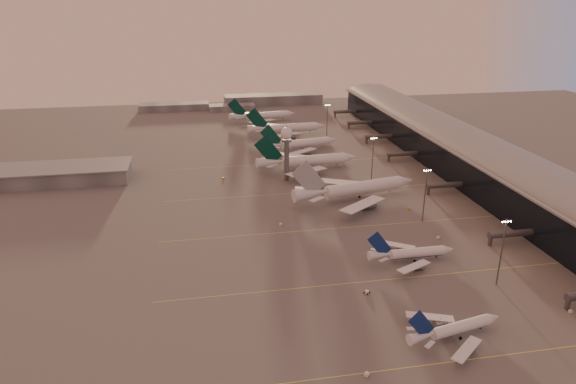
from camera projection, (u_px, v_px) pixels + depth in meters
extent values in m
plane|color=#565454|center=(336.00, 301.00, 169.65)|extent=(700.00, 700.00, 0.00)
cube|color=#F2E655|center=(474.00, 359.00, 142.51)|extent=(180.00, 0.25, 0.02)
cube|color=#F2E655|center=(409.00, 277.00, 183.85)|extent=(180.00, 0.25, 0.02)
cube|color=#F2E655|center=(369.00, 226.00, 225.20)|extent=(180.00, 0.25, 0.02)
cube|color=#F2E655|center=(341.00, 190.00, 266.54)|extent=(180.00, 0.25, 0.02)
cube|color=#F2E655|center=(318.00, 161.00, 312.47)|extent=(180.00, 0.25, 0.02)
cube|color=black|center=(472.00, 160.00, 285.56)|extent=(36.00, 360.00, 18.00)
cylinder|color=gray|center=(474.00, 144.00, 282.34)|extent=(10.08, 360.00, 10.08)
cube|color=gray|center=(474.00, 144.00, 282.27)|extent=(40.00, 362.00, 0.80)
cube|color=#525459|center=(568.00, 303.00, 164.37)|extent=(1.20, 1.20, 4.40)
cylinder|color=#525459|center=(514.00, 233.00, 207.49)|extent=(22.00, 2.80, 2.80)
cube|color=#525459|center=(490.00, 241.00, 206.63)|extent=(1.20, 1.20, 4.40)
cylinder|color=#525459|center=(447.00, 185.00, 260.77)|extent=(22.00, 2.80, 2.80)
cube|color=#525459|center=(428.00, 190.00, 259.92)|extent=(1.20, 1.20, 4.40)
cylinder|color=#525459|center=(405.00, 154.00, 312.22)|extent=(22.00, 2.80, 2.80)
cube|color=#525459|center=(389.00, 158.00, 311.37)|extent=(1.20, 1.20, 4.40)
cylinder|color=#525459|center=(381.00, 136.00, 350.80)|extent=(22.00, 2.80, 2.80)
cube|color=#525459|center=(367.00, 140.00, 349.95)|extent=(1.20, 1.20, 4.40)
cylinder|color=#525459|center=(362.00, 122.00, 389.39)|extent=(22.00, 2.80, 2.80)
cube|color=#525459|center=(349.00, 126.00, 388.54)|extent=(1.20, 1.20, 4.40)
cylinder|color=#525459|center=(347.00, 112.00, 426.14)|extent=(22.00, 2.80, 2.80)
cube|color=#525459|center=(335.00, 115.00, 425.29)|extent=(1.20, 1.20, 4.40)
cube|color=slate|center=(53.00, 175.00, 276.76)|extent=(80.00, 25.00, 8.00)
cube|color=gray|center=(51.00, 168.00, 275.26)|extent=(82.00, 27.00, 0.60)
cylinder|color=#525459|center=(287.00, 161.00, 276.80)|extent=(2.60, 2.60, 22.00)
cylinder|color=#525459|center=(287.00, 140.00, 272.68)|extent=(5.20, 5.20, 1.20)
sphere|color=white|center=(287.00, 133.00, 271.29)|extent=(6.40, 6.40, 6.40)
cylinder|color=#525459|center=(287.00, 126.00, 269.96)|extent=(0.16, 0.16, 2.00)
cylinder|color=#525459|center=(501.00, 253.00, 174.88)|extent=(0.56, 0.56, 25.00)
cube|color=#525459|center=(507.00, 221.00, 170.59)|extent=(3.60, 0.25, 0.25)
sphere|color=#FFEABF|center=(503.00, 222.00, 170.48)|extent=(0.56, 0.56, 0.56)
sphere|color=#FFEABF|center=(505.00, 222.00, 170.65)|extent=(0.56, 0.56, 0.56)
sphere|color=#FFEABF|center=(508.00, 222.00, 170.82)|extent=(0.56, 0.56, 0.56)
sphere|color=#FFEABF|center=(511.00, 221.00, 170.98)|extent=(0.56, 0.56, 0.56)
cylinder|color=#525459|center=(425.00, 196.00, 224.91)|extent=(0.56, 0.56, 25.00)
cube|color=#525459|center=(427.00, 170.00, 220.62)|extent=(3.60, 0.25, 0.25)
sphere|color=#FFEABF|center=(424.00, 171.00, 220.51)|extent=(0.56, 0.56, 0.56)
sphere|color=#FFEABF|center=(426.00, 171.00, 220.68)|extent=(0.56, 0.56, 0.56)
sphere|color=#FFEABF|center=(428.00, 170.00, 220.84)|extent=(0.56, 0.56, 0.56)
sphere|color=#FFEABF|center=(431.00, 170.00, 221.01)|extent=(0.56, 0.56, 0.56)
cylinder|color=#525459|center=(373.00, 159.00, 274.60)|extent=(0.56, 0.56, 25.00)
cube|color=#525459|center=(374.00, 138.00, 270.31)|extent=(3.60, 0.25, 0.25)
sphere|color=#FFEABF|center=(371.00, 139.00, 270.20)|extent=(0.56, 0.56, 0.56)
sphere|color=#FFEABF|center=(373.00, 138.00, 270.37)|extent=(0.56, 0.56, 0.56)
sphere|color=#FFEABF|center=(375.00, 138.00, 270.54)|extent=(0.56, 0.56, 0.56)
sphere|color=#FFEABF|center=(377.00, 138.00, 270.70)|extent=(0.56, 0.56, 0.56)
cylinder|color=#525459|center=(327.00, 122.00, 356.95)|extent=(0.56, 0.56, 25.00)
cube|color=#525459|center=(328.00, 105.00, 352.66)|extent=(3.60, 0.25, 0.25)
sphere|color=#FFEABF|center=(325.00, 105.00, 352.55)|extent=(0.56, 0.56, 0.56)
sphere|color=#FFEABF|center=(327.00, 105.00, 352.72)|extent=(0.56, 0.56, 0.56)
sphere|color=#FFEABF|center=(328.00, 105.00, 352.89)|extent=(0.56, 0.56, 0.56)
sphere|color=#FFEABF|center=(330.00, 105.00, 353.05)|extent=(0.56, 0.56, 0.56)
cube|color=slate|center=(174.00, 107.00, 452.52)|extent=(60.00, 18.00, 6.00)
cube|color=slate|center=(273.00, 99.00, 476.23)|extent=(90.00, 20.00, 9.00)
cube|color=slate|center=(232.00, 107.00, 451.88)|extent=(40.00, 15.00, 5.00)
cylinder|color=white|center=(461.00, 328.00, 151.25)|extent=(20.22, 7.37, 3.40)
cylinder|color=navy|center=(461.00, 330.00, 151.52)|extent=(19.63, 6.36, 2.44)
cone|color=white|center=(493.00, 319.00, 155.42)|extent=(4.47, 4.11, 3.40)
cone|color=white|center=(421.00, 338.00, 146.14)|extent=(8.88, 5.02, 3.40)
cube|color=white|center=(467.00, 351.00, 142.52)|extent=(13.23, 11.79, 1.07)
cylinder|color=gray|center=(468.00, 349.00, 145.63)|extent=(4.23, 2.94, 2.21)
cube|color=gray|center=(469.00, 346.00, 145.29)|extent=(0.31, 0.27, 1.36)
cube|color=white|center=(430.00, 318.00, 156.98)|extent=(14.79, 7.25, 1.07)
cylinder|color=gray|center=(440.00, 324.00, 156.68)|extent=(4.23, 2.94, 2.21)
cube|color=gray|center=(440.00, 321.00, 156.33)|extent=(0.31, 0.27, 1.36)
cube|color=navy|center=(421.00, 326.00, 144.49)|extent=(9.19, 2.20, 10.12)
cube|color=white|center=(430.00, 346.00, 142.78)|extent=(3.94, 3.51, 0.22)
cube|color=white|center=(413.00, 330.00, 149.46)|extent=(4.10, 2.36, 0.22)
cylinder|color=black|center=(480.00, 329.00, 154.74)|extent=(0.45, 0.45, 0.89)
cylinder|color=black|center=(451.00, 332.00, 153.20)|extent=(1.05, 0.64, 0.98)
cylinder|color=black|center=(460.00, 340.00, 149.80)|extent=(1.05, 0.64, 0.98)
cylinder|color=white|center=(417.00, 254.00, 194.60)|extent=(21.16, 3.77, 3.60)
cylinder|color=navy|center=(417.00, 255.00, 194.89)|extent=(20.73, 2.76, 2.59)
cone|color=white|center=(448.00, 251.00, 196.81)|extent=(4.12, 3.63, 3.60)
cone|color=white|center=(380.00, 256.00, 191.82)|extent=(8.89, 3.67, 3.60)
cube|color=white|center=(414.00, 268.00, 185.80)|extent=(15.13, 10.40, 1.13)
cylinder|color=gray|center=(418.00, 268.00, 188.76)|extent=(4.11, 2.37, 2.34)
cube|color=gray|center=(418.00, 266.00, 188.40)|extent=(0.29, 0.24, 1.44)
cube|color=white|center=(395.00, 246.00, 202.04)|extent=(15.19, 10.21, 1.13)
cylinder|color=gray|center=(403.00, 251.00, 201.16)|extent=(4.11, 2.37, 2.34)
cube|color=gray|center=(403.00, 249.00, 200.80)|extent=(0.29, 0.24, 1.44)
cube|color=navy|center=(379.00, 245.00, 190.15)|extent=(9.88, 0.41, 10.72)
cube|color=white|center=(384.00, 261.00, 188.04)|extent=(4.34, 3.20, 0.24)
cube|color=white|center=(376.00, 251.00, 195.55)|extent=(4.35, 3.15, 0.24)
cylinder|color=black|center=(436.00, 257.00, 196.89)|extent=(0.47, 0.47, 0.95)
cylinder|color=black|center=(410.00, 257.00, 197.08)|extent=(1.05, 0.48, 1.04)
cylinder|color=black|center=(415.00, 262.00, 193.26)|extent=(1.05, 0.48, 1.04)
cylinder|color=white|center=(363.00, 190.00, 254.37)|extent=(41.25, 14.41, 6.37)
cylinder|color=white|center=(363.00, 192.00, 254.89)|extent=(40.09, 12.50, 4.59)
cone|color=white|center=(405.00, 184.00, 262.84)|extent=(9.01, 7.83, 6.37)
cone|color=white|center=(310.00, 196.00, 244.02)|extent=(18.04, 9.67, 6.37)
cube|color=white|center=(363.00, 207.00, 236.61)|extent=(26.90, 23.88, 1.89)
cylinder|color=gray|center=(367.00, 207.00, 242.73)|extent=(8.57, 5.64, 4.14)
cube|color=gray|center=(368.00, 205.00, 242.20)|extent=(0.35, 0.31, 2.55)
cube|color=white|center=(330.00, 184.00, 266.01)|extent=(30.00, 14.80, 1.89)
cylinder|color=gray|center=(342.00, 190.00, 265.18)|extent=(8.57, 5.64, 4.14)
cube|color=gray|center=(342.00, 187.00, 264.65)|extent=(0.35, 0.31, 2.55)
cube|color=#A4A6AB|center=(309.00, 182.00, 241.03)|extent=(17.38, 3.89, 18.92)
cube|color=white|center=(317.00, 202.00, 237.00)|extent=(8.07, 7.16, 0.26)
cube|color=white|center=(303.00, 191.00, 250.69)|extent=(8.39, 4.84, 0.26)
cylinder|color=black|center=(390.00, 193.00, 261.16)|extent=(0.51, 0.51, 1.03)
cylinder|color=black|center=(355.00, 196.00, 256.57)|extent=(1.21, 0.73, 1.13)
cylinder|color=black|center=(359.00, 199.00, 252.65)|extent=(1.21, 0.73, 1.13)
cylinder|color=white|center=(314.00, 162.00, 297.74)|extent=(37.32, 8.72, 5.96)
cylinder|color=white|center=(314.00, 164.00, 298.22)|extent=(36.45, 7.00, 4.29)
cone|color=white|center=(350.00, 159.00, 302.94)|extent=(7.58, 6.48, 5.96)
cone|color=white|center=(270.00, 164.00, 291.29)|extent=(15.91, 7.11, 5.96)
cube|color=white|center=(306.00, 173.00, 281.92)|extent=(26.01, 19.60, 1.77)
cylinder|color=gray|center=(312.00, 175.00, 287.18)|extent=(7.43, 4.40, 3.88)
cube|color=gray|center=(312.00, 172.00, 286.68)|extent=(0.33, 0.28, 2.39)
cube|color=white|center=(292.00, 157.00, 310.02)|extent=(27.08, 16.49, 1.77)
cylinder|color=gray|center=(301.00, 162.00, 308.64)|extent=(7.43, 4.40, 3.88)
cube|color=gray|center=(301.00, 160.00, 308.14)|extent=(0.33, 0.28, 2.39)
cube|color=#043026|center=(268.00, 152.00, 288.56)|extent=(16.39, 1.59, 17.65)
cube|color=white|center=(272.00, 168.00, 284.71)|extent=(7.53, 5.93, 0.26)
cube|color=white|center=(267.00, 160.00, 297.65)|extent=(7.64, 5.14, 0.26)
cylinder|color=black|center=(337.00, 166.00, 302.38)|extent=(0.51, 0.51, 1.03)
cylinder|color=black|center=(308.00, 167.00, 300.39)|extent=(1.17, 0.60, 1.13)
cylinder|color=black|center=(310.00, 169.00, 296.30)|extent=(1.17, 0.60, 1.13)
cylinder|color=white|center=(305.00, 145.00, 334.32)|extent=(32.88, 12.07, 5.24)
cylinder|color=white|center=(305.00, 146.00, 334.74)|extent=(31.93, 10.50, 3.78)
cone|color=white|center=(332.00, 142.00, 341.30)|extent=(7.27, 6.47, 5.24)
cone|color=white|center=(272.00, 147.00, 325.78)|extent=(14.44, 8.04, 5.24)
cube|color=white|center=(302.00, 153.00, 319.98)|extent=(21.53, 19.45, 1.55)
cylinder|color=gray|center=(306.00, 154.00, 324.97)|extent=(6.88, 4.67, 3.41)
cube|color=gray|center=(306.00, 152.00, 324.53)|extent=(0.31, 0.28, 2.10)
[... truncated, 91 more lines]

